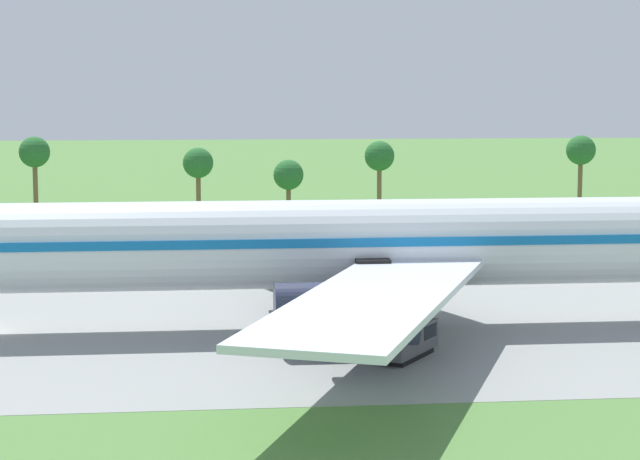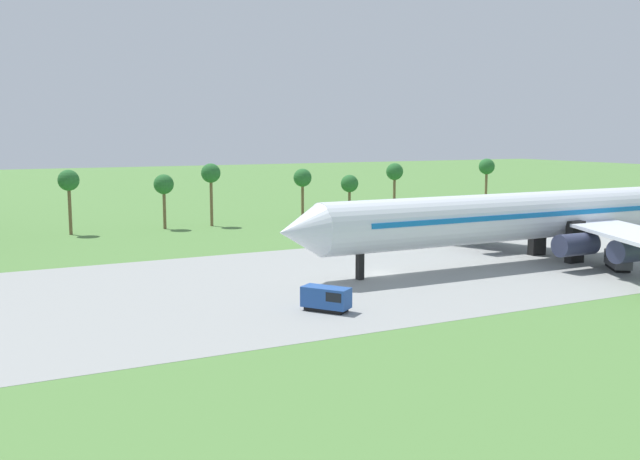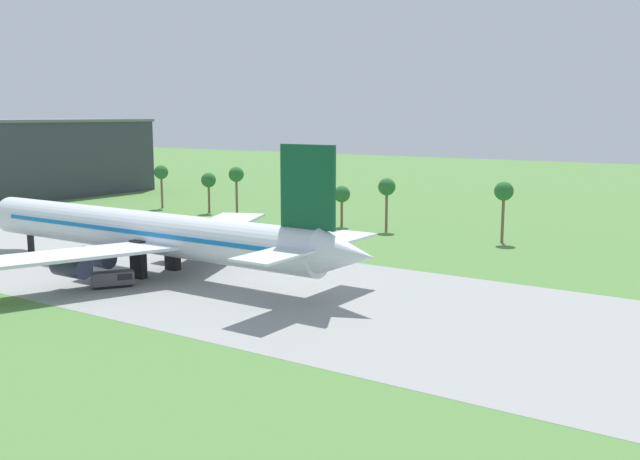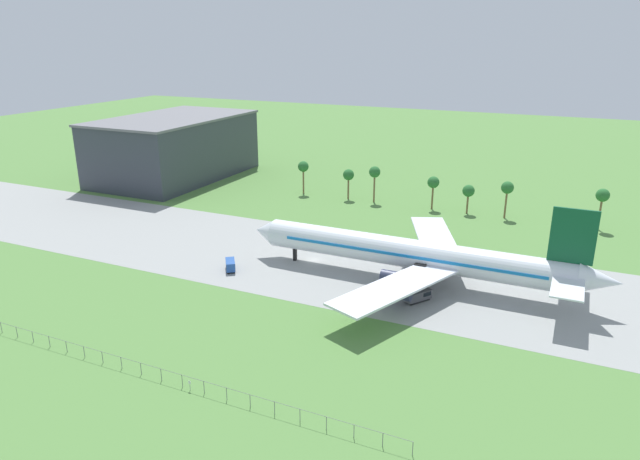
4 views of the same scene
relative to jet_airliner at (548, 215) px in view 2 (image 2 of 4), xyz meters
The scene contains 6 objects.
ground_plane 26.53m from the jet_airliner, behind, with size 600.00×600.00×0.00m, color #517F3D.
taxiway_strip 26.53m from the jet_airliner, behind, with size 320.00×44.00×0.02m.
jet_airliner is the anchor object (origin of this frame).
baggage_tug 10.95m from the jet_airliner, 72.22° to the right, with size 4.93×5.91×2.23m.
catering_van 42.10m from the jet_airliner, 163.73° to the right, with size 4.36×5.00×2.39m.
palm_tree_row 56.73m from the jet_airliner, 102.50° to the left, with size 94.12×3.60×11.71m.
Camera 2 is at (-45.90, -73.47, 17.21)m, focal length 40.00 mm.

